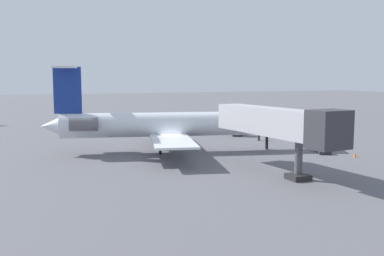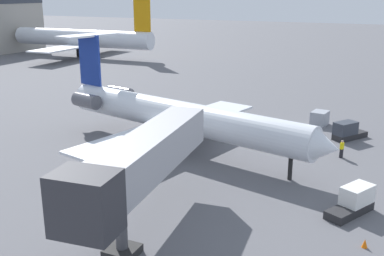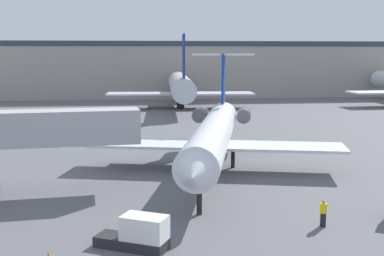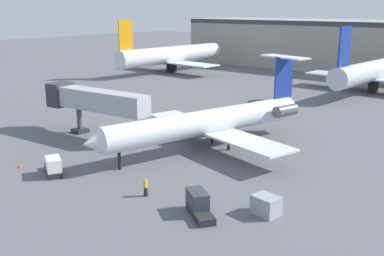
{
  "view_description": "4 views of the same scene",
  "coord_description": "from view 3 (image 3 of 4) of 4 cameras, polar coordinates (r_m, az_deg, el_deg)",
  "views": [
    {
      "loc": [
        -49.06,
        17.18,
        9.14
      ],
      "look_at": [
        -0.96,
        -2.44,
        3.1
      ],
      "focal_mm": 40.76,
      "sensor_mm": 36.0,
      "label": 1
    },
    {
      "loc": [
        -37.05,
        -19.76,
        14.83
      ],
      "look_at": [
        0.45,
        -2.54,
        2.58
      ],
      "focal_mm": 43.14,
      "sensor_mm": 36.0,
      "label": 2
    },
    {
      "loc": [
        -5.84,
        -43.33,
        10.47
      ],
      "look_at": [
        -0.91,
        -0.33,
        3.89
      ],
      "focal_mm": 46.32,
      "sensor_mm": 36.0,
      "label": 3
    },
    {
      "loc": [
        33.36,
        -42.12,
        16.59
      ],
      "look_at": [
        0.14,
        -2.86,
        2.92
      ],
      "focal_mm": 42.64,
      "sensor_mm": 36.0,
      "label": 4
    }
  ],
  "objects": [
    {
      "name": "ground_plane",
      "position": [
        44.97,
        1.11,
        -4.89
      ],
      "size": [
        400.0,
        400.0,
        0.1
      ],
      "primitive_type": "cube",
      "color": "#5B5B60"
    },
    {
      "name": "baggage_tug_trailing",
      "position": [
        27.3,
        -6.16,
        -12.07
      ],
      "size": [
        4.2,
        3.06,
        1.9
      ],
      "color": "#262628",
      "rests_on": "ground_plane"
    },
    {
      "name": "terminal_building",
      "position": [
        124.71,
        -3.88,
        6.84
      ],
      "size": [
        122.24,
        24.53,
        13.16
      ],
      "color": "#9E998E",
      "rests_on": "ground_plane"
    },
    {
      "name": "jet_bridge",
      "position": [
        38.9,
        -19.71,
        -0.23
      ],
      "size": [
        16.47,
        4.54,
        6.51
      ],
      "color": "#ADADB2",
      "rests_on": "ground_plane"
    },
    {
      "name": "ground_crew_marshaller",
      "position": [
        31.48,
        14.88,
        -9.44
      ],
      "size": [
        0.45,
        0.35,
        1.69
      ],
      "color": "black",
      "rests_on": "ground_plane"
    },
    {
      "name": "parked_airliner_west_mid",
      "position": [
        94.32,
        -1.34,
        4.9
      ],
      "size": [
        28.1,
        33.28,
        13.45
      ],
      "color": "silver",
      "rests_on": "ground_plane"
    },
    {
      "name": "regional_jet",
      "position": [
        44.24,
        2.64,
        -0.46
      ],
      "size": [
        23.37,
        31.3,
        10.4
      ],
      "color": "silver",
      "rests_on": "ground_plane"
    }
  ]
}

